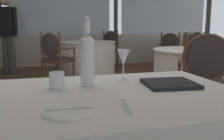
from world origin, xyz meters
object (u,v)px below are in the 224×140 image
object	(u,v)px
dining_chair_2_0	(205,74)
dining_chair_2_1	(194,55)
side_plate	(70,111)
water_bottle	(87,58)
diner_person_0	(7,30)
dining_chair_1_1	(109,46)
wine_glass	(123,58)
menu_book	(170,84)
dining_chair_3_1	(172,50)
dining_chair_1_0	(55,54)
dining_chair_3_0	(196,45)
water_tumbler	(57,80)

from	to	relation	value
dining_chair_2_0	dining_chair_2_1	world-z (taller)	dining_chair_2_0
side_plate	dining_chair_2_0	bearing A→B (deg)	40.77
water_bottle	diner_person_0	size ratio (longest dim) A/B	0.21
dining_chair_1_1	diner_person_0	xyz separation A→B (m)	(-2.39, -0.34, 0.43)
wine_glass	menu_book	world-z (taller)	wine_glass
wine_glass	dining_chair_3_1	world-z (taller)	dining_chair_3_1
dining_chair_1_1	dining_chair_1_0	bearing A→B (deg)	0.00
menu_book	dining_chair_3_0	size ratio (longest dim) A/B	0.29
menu_book	dining_chair_3_0	distance (m)	6.53
side_plate	dining_chair_2_0	distance (m)	1.94
side_plate	diner_person_0	xyz separation A→B (m)	(-0.89, 5.04, 0.24)
dining_chair_3_1	dining_chair_1_0	bearing A→B (deg)	145.63
water_bottle	dining_chair_3_1	xyz separation A→B (m)	(2.52, 3.75, -0.34)
water_bottle	dining_chair_3_1	distance (m)	4.53
dining_chair_1_0	dining_chair_3_0	bearing A→B (deg)	-24.21
dining_chair_1_0	dining_chair_1_1	distance (m)	2.16
water_bottle	dining_chair_3_1	world-z (taller)	water_bottle
water_tumbler	menu_book	bearing A→B (deg)	-8.57
menu_book	dining_chair_1_0	bearing A→B (deg)	102.93
side_plate	dining_chair_1_1	size ratio (longest dim) A/B	0.20
dining_chair_3_1	water_tumbler	bearing A→B (deg)	-168.52
water_bottle	dining_chair_3_0	world-z (taller)	water_bottle
menu_book	dining_chair_2_1	bearing A→B (deg)	59.77
water_bottle	diner_person_0	bearing A→B (deg)	102.46
menu_book	dining_chair_3_1	distance (m)	4.41
dining_chair_1_1	side_plate	bearing A→B (deg)	25.67
water_tumbler	dining_chair_2_1	size ratio (longest dim) A/B	0.09
dining_chair_2_1	dining_chair_3_0	world-z (taller)	dining_chair_2_1
dining_chair_3_1	water_bottle	bearing A→B (deg)	-167.11
water_tumbler	dining_chair_3_1	xyz separation A→B (m)	(2.68, 3.78, -0.24)
side_plate	dining_chair_3_1	bearing A→B (deg)	57.49
dining_chair_2_0	dining_chair_2_1	bearing A→B (deg)	0.00
dining_chair_2_1	dining_chair_3_0	bearing A→B (deg)	176.82
dining_chair_2_1	dining_chair_3_0	distance (m)	3.08
menu_book	dining_chair_3_0	world-z (taller)	dining_chair_3_0
dining_chair_1_0	dining_chair_2_0	size ratio (longest dim) A/B	0.97
dining_chair_3_0	side_plate	bearing A→B (deg)	9.87
dining_chair_3_1	diner_person_0	xyz separation A→B (m)	(-3.54, 0.89, 0.45)
dining_chair_2_1	dining_chair_3_1	bearing A→B (deg)	-154.97
water_tumbler	dining_chair_2_1	bearing A→B (deg)	46.67
water_bottle	diner_person_0	xyz separation A→B (m)	(-1.02, 4.63, 0.10)
wine_glass	dining_chair_2_1	world-z (taller)	dining_chair_2_1
water_tumbler	wine_glass	bearing A→B (deg)	15.85
dining_chair_1_1	dining_chair_3_1	world-z (taller)	dining_chair_1_1
dining_chair_1_1	dining_chair_2_0	bearing A→B (deg)	40.74
wine_glass	diner_person_0	world-z (taller)	diner_person_0
dining_chair_3_0	dining_chair_3_1	world-z (taller)	dining_chair_3_1
dining_chair_2_1	menu_book	bearing A→B (deg)	-4.85
side_plate	dining_chair_2_1	bearing A→B (deg)	50.63
dining_chair_1_1	dining_chair_3_0	distance (m)	2.77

